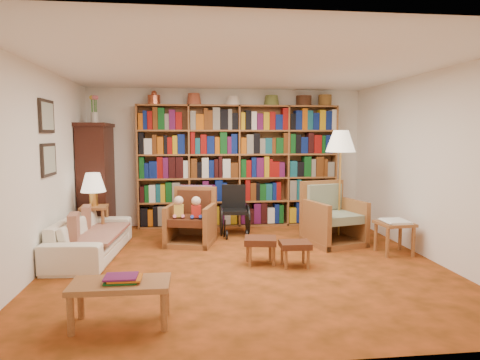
{
  "coord_description": "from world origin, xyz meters",
  "views": [
    {
      "loc": [
        -0.69,
        -5.4,
        1.66
      ],
      "look_at": [
        0.02,
        0.6,
        1.03
      ],
      "focal_mm": 32.0,
      "sensor_mm": 36.0,
      "label": 1
    }
  ],
  "objects": [
    {
      "name": "side_table_papers",
      "position": [
        2.15,
        0.19,
        0.38
      ],
      "size": [
        0.49,
        0.49,
        0.48
      ],
      "color": "#A06331",
      "rests_on": "floor"
    },
    {
      "name": "wall_back",
      "position": [
        0.0,
        2.5,
        1.25
      ],
      "size": [
        5.0,
        0.0,
        5.0
      ],
      "primitive_type": "plane",
      "rotation": [
        1.57,
        0.0,
        0.0
      ],
      "color": "white",
      "rests_on": "floor"
    },
    {
      "name": "footstool_b",
      "position": [
        0.62,
        -0.23,
        0.26
      ],
      "size": [
        0.39,
        0.33,
        0.32
      ],
      "color": "#532A16",
      "rests_on": "floor"
    },
    {
      "name": "armchair_sage",
      "position": [
        1.49,
        0.91,
        0.36
      ],
      "size": [
        0.96,
        0.97,
        0.94
      ],
      "color": "#A06331",
      "rests_on": "floor"
    },
    {
      "name": "ceiling",
      "position": [
        0.0,
        0.0,
        2.5
      ],
      "size": [
        5.0,
        5.0,
        0.0
      ],
      "primitive_type": "plane",
      "rotation": [
        3.14,
        0.0,
        0.0
      ],
      "color": "white",
      "rests_on": "wall_back"
    },
    {
      "name": "wall_right",
      "position": [
        2.5,
        0.0,
        1.25
      ],
      "size": [
        0.0,
        5.0,
        5.0
      ],
      "primitive_type": "plane",
      "rotation": [
        1.57,
        0.0,
        -1.57
      ],
      "color": "white",
      "rests_on": "floor"
    },
    {
      "name": "table_lamp",
      "position": [
        -2.15,
        1.26,
        0.93
      ],
      "size": [
        0.37,
        0.37,
        0.51
      ],
      "color": "gold",
      "rests_on": "side_table_lamp"
    },
    {
      "name": "wall_left",
      "position": [
        -2.5,
        0.0,
        1.25
      ],
      "size": [
        0.0,
        5.0,
        5.0
      ],
      "primitive_type": "plane",
      "rotation": [
        1.57,
        0.0,
        1.57
      ],
      "color": "white",
      "rests_on": "floor"
    },
    {
      "name": "side_table_lamp",
      "position": [
        -2.15,
        1.26,
        0.43
      ],
      "size": [
        0.41,
        0.41,
        0.59
      ],
      "color": "#A06331",
      "rests_on": "floor"
    },
    {
      "name": "armchair_leather",
      "position": [
        -0.69,
        1.15,
        0.36
      ],
      "size": [
        0.86,
        0.88,
        0.87
      ],
      "color": "#A06331",
      "rests_on": "floor"
    },
    {
      "name": "framed_pictures",
      "position": [
        -2.48,
        0.3,
        1.62
      ],
      "size": [
        0.03,
        0.52,
        0.97
      ],
      "color": "black",
      "rests_on": "wall_left"
    },
    {
      "name": "footstool_a",
      "position": [
        0.21,
        -0.06,
        0.28
      ],
      "size": [
        0.46,
        0.41,
        0.35
      ],
      "color": "#532A16",
      "rests_on": "floor"
    },
    {
      "name": "sofa_throw",
      "position": [
        -2.0,
        0.56,
        0.3
      ],
      "size": [
        0.79,
        1.35,
        0.04
      ],
      "primitive_type": "cube",
      "rotation": [
        0.0,
        0.0,
        -0.07
      ],
      "color": "beige",
      "rests_on": "sofa"
    },
    {
      "name": "sofa",
      "position": [
        -2.05,
        0.56,
        0.27
      ],
      "size": [
        1.91,
        0.86,
        0.54
      ],
      "primitive_type": "imported",
      "rotation": [
        0.0,
        0.0,
        1.5
      ],
      "color": "#F2E7CD",
      "rests_on": "floor"
    },
    {
      "name": "cushion_left",
      "position": [
        -2.18,
        0.91,
        0.45
      ],
      "size": [
        0.16,
        0.36,
        0.35
      ],
      "primitive_type": "cube",
      "rotation": [
        0.0,
        0.0,
        0.14
      ],
      "color": "maroon",
      "rests_on": "sofa"
    },
    {
      "name": "bookshelf",
      "position": [
        0.2,
        2.33,
        1.17
      ],
      "size": [
        3.6,
        0.3,
        2.42
      ],
      "color": "#A06331",
      "rests_on": "floor"
    },
    {
      "name": "cushion_right",
      "position": [
        -2.18,
        0.21,
        0.45
      ],
      "size": [
        0.16,
        0.37,
        0.36
      ],
      "primitive_type": "cube",
      "rotation": [
        0.0,
        0.0,
        0.14
      ],
      "color": "maroon",
      "rests_on": "sofa"
    },
    {
      "name": "wall_front",
      "position": [
        0.0,
        -2.5,
        1.25
      ],
      "size": [
        5.0,
        0.0,
        5.0
      ],
      "primitive_type": "plane",
      "rotation": [
        -1.57,
        0.0,
        0.0
      ],
      "color": "white",
      "rests_on": "floor"
    },
    {
      "name": "floor_lamp",
      "position": [
        1.64,
        1.02,
        1.5
      ],
      "size": [
        0.46,
        0.46,
        1.74
      ],
      "color": "gold",
      "rests_on": "floor"
    },
    {
      "name": "curio_cabinet",
      "position": [
        -2.25,
        2.0,
        0.95
      ],
      "size": [
        0.5,
        0.95,
        2.4
      ],
      "color": "black",
      "rests_on": "floor"
    },
    {
      "name": "floor",
      "position": [
        0.0,
        0.0,
        0.0
      ],
      "size": [
        5.0,
        5.0,
        0.0
      ],
      "primitive_type": "plane",
      "color": "#BA4D1C",
      "rests_on": "ground"
    },
    {
      "name": "wheelchair",
      "position": [
        0.05,
        1.62,
        0.38
      ],
      "size": [
        0.48,
        0.66,
        0.83
      ],
      "color": "black",
      "rests_on": "floor"
    },
    {
      "name": "coffee_table",
      "position": [
        -1.3,
        -1.69,
        0.33
      ],
      "size": [
        0.86,
        0.44,
        0.44
      ],
      "color": "#A06331",
      "rests_on": "floor"
    }
  ]
}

